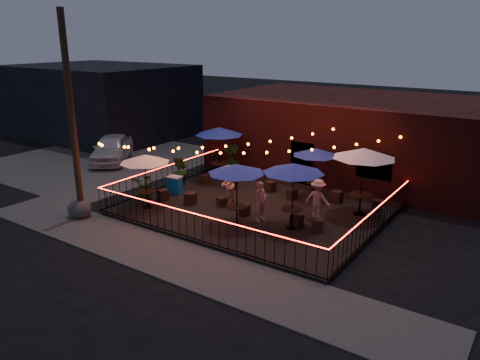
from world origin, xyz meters
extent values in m
plane|color=black|center=(0.00, 0.00, 0.00)|extent=(110.00, 110.00, 0.00)
cube|color=black|center=(0.00, 2.00, 0.07)|extent=(10.00, 8.00, 0.15)
cube|color=#3B3936|center=(0.00, -3.25, 0.03)|extent=(18.00, 2.50, 0.05)
cube|color=#3B3936|center=(-12.00, 4.00, 0.01)|extent=(11.00, 12.00, 0.02)
cube|color=#3D1310|center=(1.00, 10.00, 2.00)|extent=(14.00, 8.00, 4.00)
cube|color=black|center=(0.00, 6.12, 1.10)|extent=(1.20, 0.24, 2.20)
cube|color=black|center=(3.50, 6.12, 1.60)|extent=(1.60, 0.24, 1.20)
cube|color=black|center=(-18.00, 9.00, 2.50)|extent=(12.00, 9.00, 5.00)
cylinder|color=#382B17|center=(-5.40, -2.60, 4.00)|extent=(0.26, 0.26, 8.00)
cube|color=black|center=(0.00, -2.00, 0.23)|extent=(10.00, 0.04, 0.04)
cube|color=black|center=(0.00, -2.00, 1.15)|extent=(10.00, 0.04, 0.04)
cube|color=red|center=(0.00, -2.00, 1.18)|extent=(10.00, 0.03, 0.02)
cube|color=black|center=(-5.00, 2.00, 0.23)|extent=(0.04, 8.00, 0.04)
cube|color=black|center=(-5.00, 2.00, 1.15)|extent=(0.04, 8.00, 0.04)
cube|color=red|center=(-5.00, 2.00, 1.18)|extent=(0.03, 8.00, 0.02)
cube|color=black|center=(5.00, 2.00, 0.23)|extent=(0.04, 8.00, 0.04)
cube|color=black|center=(5.00, 2.00, 1.15)|extent=(0.04, 8.00, 0.04)
cube|color=red|center=(5.00, 2.00, 1.18)|extent=(0.03, 8.00, 0.02)
cylinder|color=black|center=(-3.80, -0.53, 0.16)|extent=(0.41, 0.41, 0.03)
cylinder|color=black|center=(-3.80, -0.53, 0.50)|extent=(0.06, 0.06, 0.67)
cylinder|color=black|center=(-3.80, -0.53, 0.84)|extent=(0.75, 0.75, 0.04)
cylinder|color=black|center=(-3.80, -0.53, 1.27)|extent=(0.04, 0.04, 2.24)
cone|color=silver|center=(-3.80, -0.53, 2.25)|extent=(2.48, 2.48, 0.33)
cylinder|color=black|center=(-3.80, 4.50, 0.17)|extent=(0.47, 0.47, 0.03)
cylinder|color=black|center=(-3.80, 4.50, 0.55)|extent=(0.06, 0.06, 0.77)
cylinder|color=black|center=(-3.80, 4.50, 0.94)|extent=(0.86, 0.86, 0.04)
cylinder|color=black|center=(-3.80, 4.50, 1.44)|extent=(0.05, 0.05, 2.58)
cone|color=navy|center=(-3.80, 4.50, 2.57)|extent=(2.38, 2.38, 0.38)
cylinder|color=black|center=(0.35, 0.06, 0.16)|extent=(0.43, 0.43, 0.03)
cylinder|color=black|center=(0.35, 0.06, 0.51)|extent=(0.06, 0.06, 0.71)
cylinder|color=black|center=(0.35, 0.06, 0.88)|extent=(0.79, 0.79, 0.04)
cylinder|color=black|center=(0.35, 0.06, 1.33)|extent=(0.04, 0.04, 2.36)
cone|color=navy|center=(0.35, 0.06, 2.36)|extent=(2.83, 2.83, 0.34)
cylinder|color=black|center=(1.34, 4.62, 0.16)|extent=(0.40, 0.40, 0.03)
cylinder|color=black|center=(1.34, 4.62, 0.49)|extent=(0.05, 0.05, 0.66)
cylinder|color=black|center=(1.34, 4.62, 0.83)|extent=(0.73, 0.73, 0.04)
cylinder|color=black|center=(1.34, 4.62, 1.25)|extent=(0.04, 0.04, 2.20)
cone|color=navy|center=(1.34, 4.62, 2.21)|extent=(2.16, 2.16, 0.32)
cylinder|color=black|center=(2.21, 0.98, 0.17)|extent=(0.45, 0.45, 0.03)
cylinder|color=black|center=(2.21, 0.98, 0.53)|extent=(0.06, 0.06, 0.74)
cylinder|color=black|center=(2.21, 0.98, 0.91)|extent=(0.82, 0.82, 0.04)
cylinder|color=black|center=(2.21, 0.98, 1.38)|extent=(0.05, 0.05, 2.47)
cone|color=navy|center=(2.21, 0.98, 2.46)|extent=(2.91, 2.91, 0.36)
cylinder|color=black|center=(3.80, 3.74, 0.17)|extent=(0.50, 0.50, 0.03)
cylinder|color=black|center=(3.80, 3.74, 0.57)|extent=(0.07, 0.07, 0.81)
cylinder|color=black|center=(3.80, 3.74, 0.98)|extent=(0.90, 0.90, 0.05)
cylinder|color=black|center=(3.80, 3.74, 1.50)|extent=(0.05, 0.05, 2.70)
cone|color=silver|center=(3.80, 3.74, 2.68)|extent=(2.69, 2.69, 0.39)
cube|color=black|center=(-3.89, 0.49, 0.38)|extent=(0.48, 0.48, 0.47)
cube|color=black|center=(-2.56, 0.78, 0.40)|extent=(0.55, 0.55, 0.51)
cube|color=black|center=(-3.83, 3.39, 0.37)|extent=(0.45, 0.45, 0.43)
cube|color=black|center=(-2.35, 3.46, 0.40)|extent=(0.48, 0.48, 0.51)
cube|color=black|center=(-1.30, 1.33, 0.35)|extent=(0.41, 0.41, 0.40)
cube|color=black|center=(0.06, 1.03, 0.37)|extent=(0.46, 0.46, 0.45)
cube|color=black|center=(-0.64, 4.18, 0.39)|extent=(0.52, 0.52, 0.48)
cube|color=black|center=(0.65, 3.86, 0.37)|extent=(0.38, 0.38, 0.44)
cube|color=black|center=(2.32, 1.17, 0.38)|extent=(0.46, 0.46, 0.46)
cube|color=black|center=(3.16, 1.22, 0.38)|extent=(0.52, 0.52, 0.47)
cube|color=black|center=(2.48, 4.55, 0.40)|extent=(0.44, 0.44, 0.50)
cube|color=black|center=(4.26, 4.49, 0.38)|extent=(0.49, 0.49, 0.46)
imported|color=tan|center=(0.88, 0.91, 0.94)|extent=(0.45, 0.62, 1.58)
imported|color=tan|center=(-1.34, 1.74, 1.00)|extent=(0.78, 0.93, 1.70)
imported|color=#D7A389|center=(2.57, 2.39, 0.95)|extent=(1.04, 0.60, 1.59)
imported|color=#163911|center=(-4.60, 0.21, 0.75)|extent=(1.26, 1.15, 1.21)
imported|color=#14340B|center=(-4.60, 2.50, 0.88)|extent=(1.00, 0.91, 1.47)
imported|color=#1A3C0D|center=(-3.81, 5.55, 0.92)|extent=(0.92, 0.92, 1.54)
cube|color=#0A5FB4|center=(-4.03, 1.45, 0.54)|extent=(0.64, 0.49, 0.78)
cube|color=silver|center=(-4.03, 1.45, 0.95)|extent=(0.68, 0.53, 0.05)
ellipsoid|color=#3E3F3A|center=(-5.49, -2.62, 0.38)|extent=(1.19, 1.10, 0.75)
imported|color=white|center=(-11.23, 4.04, 0.78)|extent=(4.22, 4.80, 1.57)
imported|color=#A7A7AF|center=(-13.51, 7.69, 0.72)|extent=(3.20, 4.61, 1.44)
camera|label=1|loc=(9.79, -13.46, 7.04)|focal=35.00mm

